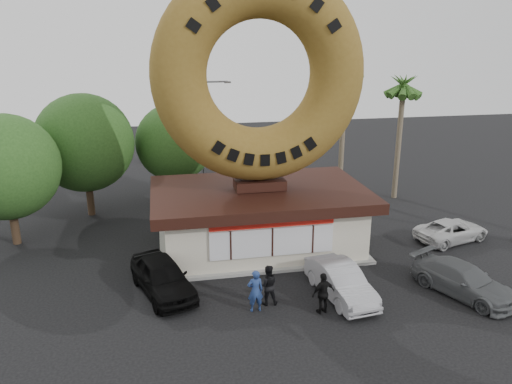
{
  "coord_description": "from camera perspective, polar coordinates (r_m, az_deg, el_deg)",
  "views": [
    {
      "loc": [
        -4.98,
        -18.36,
        11.02
      ],
      "look_at": [
        -0.58,
        4.0,
        3.76
      ],
      "focal_mm": 35.0,
      "sensor_mm": 36.0,
      "label": 1
    }
  ],
  "objects": [
    {
      "name": "giant_donut",
      "position": [
        24.93,
        0.43,
        13.23
      ],
      "size": [
        10.58,
        2.7,
        10.58
      ],
      "primitive_type": "torus",
      "rotation": [
        1.57,
        0.0,
        0.0
      ],
      "color": "brown",
      "rests_on": "donut_shop"
    },
    {
      "name": "ground",
      "position": [
        21.98,
        3.58,
        -12.46
      ],
      "size": [
        90.0,
        90.0,
        0.0
      ],
      "primitive_type": "plane",
      "color": "black",
      "rests_on": "ground"
    },
    {
      "name": "donut_shop",
      "position": [
        26.51,
        0.4,
        -2.76
      ],
      "size": [
        11.2,
        7.2,
        3.8
      ],
      "color": "beige",
      "rests_on": "ground"
    },
    {
      "name": "tree_mid",
      "position": [
        34.1,
        -9.29,
        5.59
      ],
      "size": [
        5.2,
        5.2,
        6.63
      ],
      "color": "#473321",
      "rests_on": "ground"
    },
    {
      "name": "person_right",
      "position": [
        20.96,
        7.7,
        -11.4
      ],
      "size": [
        1.12,
        0.69,
        1.79
      ],
      "primitive_type": "imported",
      "rotation": [
        0.0,
        0.0,
        3.41
      ],
      "color": "black",
      "rests_on": "ground"
    },
    {
      "name": "person_left",
      "position": [
        20.9,
        -0.08,
        -11.22
      ],
      "size": [
        0.7,
        0.49,
        1.85
      ],
      "primitive_type": "imported",
      "rotation": [
        0.0,
        0.0,
        3.21
      ],
      "color": "navy",
      "rests_on": "ground"
    },
    {
      "name": "street_lamp",
      "position": [
        35.11,
        -5.87,
        6.84
      ],
      "size": [
        2.11,
        0.2,
        8.0
      ],
      "color": "#59595E",
      "rests_on": "ground"
    },
    {
      "name": "car_black",
      "position": [
        22.64,
        -10.64,
        -9.5
      ],
      "size": [
        3.28,
        5.04,
        1.6
      ],
      "primitive_type": "imported",
      "rotation": [
        0.0,
        0.0,
        0.32
      ],
      "color": "black",
      "rests_on": "ground"
    },
    {
      "name": "car_silver",
      "position": [
        22.34,
        9.65,
        -10.04
      ],
      "size": [
        2.14,
        4.59,
        1.46
      ],
      "primitive_type": "imported",
      "rotation": [
        0.0,
        0.0,
        0.14
      ],
      "color": "#9D9DA2",
      "rests_on": "ground"
    },
    {
      "name": "tree_west",
      "position": [
        32.32,
        -19.03,
        5.32
      ],
      "size": [
        6.0,
        6.0,
        7.65
      ],
      "color": "#473321",
      "rests_on": "ground"
    },
    {
      "name": "car_grey",
      "position": [
        24.03,
        22.61,
        -9.28
      ],
      "size": [
        3.67,
        5.08,
        1.37
      ],
      "primitive_type": "imported",
      "rotation": [
        0.0,
        0.0,
        0.42
      ],
      "color": "#585B5D",
      "rests_on": "ground"
    },
    {
      "name": "palm_far",
      "position": [
        34.93,
        16.48,
        11.15
      ],
      "size": [
        2.6,
        2.6,
        8.75
      ],
      "color": "#726651",
      "rests_on": "ground"
    },
    {
      "name": "person_center",
      "position": [
        21.4,
        1.35,
        -10.57
      ],
      "size": [
        0.92,
        0.75,
        1.78
      ],
      "primitive_type": "imported",
      "rotation": [
        0.0,
        0.0,
        3.06
      ],
      "color": "black",
      "rests_on": "ground"
    },
    {
      "name": "palm_near",
      "position": [
        34.78,
        10.2,
        13.1
      ],
      "size": [
        2.6,
        2.6,
        9.75
      ],
      "color": "#726651",
      "rests_on": "ground"
    },
    {
      "name": "car_white",
      "position": [
        29.8,
        21.46,
        -4.09
      ],
      "size": [
        4.68,
        3.06,
        1.2
      ],
      "primitive_type": "imported",
      "rotation": [
        0.0,
        0.0,
        1.84
      ],
      "color": "silver",
      "rests_on": "ground"
    },
    {
      "name": "tree_far",
      "position": [
        29.28,
        -26.72,
        2.55
      ],
      "size": [
        5.6,
        5.6,
        7.14
      ],
      "color": "#473321",
      "rests_on": "ground"
    }
  ]
}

